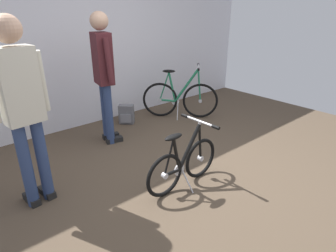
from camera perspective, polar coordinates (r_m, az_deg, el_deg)
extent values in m
plane|color=brown|center=(3.45, 3.85, -9.38)|extent=(6.88, 6.88, 0.00)
cube|color=silver|center=(4.81, -15.78, 18.16)|extent=(6.88, 0.10, 3.03)
torus|color=black|center=(3.29, 6.50, -6.42)|extent=(0.47, 0.05, 0.47)
cylinder|color=#B7B7BC|center=(3.29, 6.50, -6.42)|extent=(0.06, 0.05, 0.06)
torus|color=black|center=(2.96, -0.68, -9.90)|extent=(0.47, 0.05, 0.47)
cylinder|color=#B7B7BC|center=(2.96, -0.68, -9.90)|extent=(0.06, 0.05, 0.06)
cylinder|color=black|center=(3.02, 0.82, -9.28)|extent=(0.21, 0.04, 0.05)
cylinder|color=black|center=(3.07, 4.28, -4.22)|extent=(0.33, 0.05, 0.46)
cylinder|color=black|center=(2.96, 1.69, -5.76)|extent=(0.12, 0.04, 0.40)
cylinder|color=black|center=(3.02, 0.82, -9.28)|extent=(0.21, 0.03, 0.04)
cylinder|color=black|center=(3.18, 6.41, -3.19)|extent=(0.07, 0.03, 0.43)
cylinder|color=black|center=(2.89, 0.20, -6.31)|extent=(0.14, 0.03, 0.38)
ellipsoid|color=black|center=(2.83, 1.10, -2.22)|extent=(0.22, 0.10, 0.05)
cylinder|color=#B7B7BC|center=(3.07, 6.32, 0.60)|extent=(0.03, 0.03, 0.04)
cylinder|color=#B7B7BC|center=(3.06, 6.34, 0.95)|extent=(0.04, 0.44, 0.03)
cylinder|color=black|center=(2.93, 9.52, -0.24)|extent=(0.04, 0.09, 0.04)
cylinder|color=black|center=(3.20, 3.42, 2.04)|extent=(0.04, 0.09, 0.04)
cylinder|color=#B7B7BC|center=(3.08, 2.24, -8.69)|extent=(0.14, 0.02, 0.14)
cylinder|color=#B7B7BC|center=(3.12, 3.90, -10.93)|extent=(0.02, 0.19, 0.22)
torus|color=black|center=(5.04, 6.47, 5.01)|extent=(0.46, 0.47, 0.62)
cylinder|color=#B7B7BC|center=(5.04, 6.47, 5.01)|extent=(0.08, 0.08, 0.06)
torus|color=black|center=(5.07, -1.60, 5.25)|extent=(0.46, 0.47, 0.62)
cylinder|color=#B7B7BC|center=(5.07, -1.60, 5.25)|extent=(0.08, 0.08, 0.06)
cylinder|color=#1E724C|center=(5.06, -0.08, 5.13)|extent=(0.22, 0.22, 0.05)
cylinder|color=#1E724C|center=(4.97, 3.71, 8.07)|extent=(0.32, 0.33, 0.59)
cylinder|color=#1E724C|center=(4.99, 0.82, 7.81)|extent=(0.13, 0.13, 0.52)
cylinder|color=#1E724C|center=(5.06, -0.08, 5.13)|extent=(0.21, 0.21, 0.04)
cylinder|color=#1E724C|center=(4.96, 6.28, 8.07)|extent=(0.08, 0.08, 0.56)
cylinder|color=#1E724C|center=(4.99, -0.73, 7.93)|extent=(0.14, 0.14, 0.50)
ellipsoid|color=black|center=(4.93, 0.17, 10.91)|extent=(0.22, 0.22, 0.05)
cylinder|color=#B7B7BC|center=(4.90, 6.09, 11.45)|extent=(0.03, 0.03, 0.04)
cylinder|color=#B7B7BC|center=(4.89, 6.10, 11.68)|extent=(0.33, 0.33, 0.03)
cylinder|color=black|center=(4.68, 6.13, 11.17)|extent=(0.09, 0.09, 0.04)
cylinder|color=black|center=(5.11, 6.07, 12.15)|extent=(0.09, 0.09, 0.04)
cylinder|color=#B7B7BC|center=(5.05, 1.45, 5.01)|extent=(0.11, 0.11, 0.14)
cylinder|color=#B7B7BC|center=(5.01, 1.93, 3.00)|extent=(0.15, 0.15, 0.29)
cylinder|color=navy|center=(3.08, -23.76, -6.34)|extent=(0.11, 0.11, 0.87)
cube|color=black|center=(3.32, -23.04, -12.06)|extent=(0.12, 0.25, 0.07)
cylinder|color=navy|center=(3.04, -26.47, -7.30)|extent=(0.11, 0.11, 0.87)
cube|color=black|center=(3.28, -25.59, -13.04)|extent=(0.12, 0.25, 0.07)
cube|color=beige|center=(2.79, -27.70, 7.07)|extent=(0.34, 0.24, 0.67)
cylinder|color=beige|center=(2.88, -23.94, 8.10)|extent=(0.11, 0.13, 0.57)
sphere|color=tan|center=(2.73, -29.55, 16.59)|extent=(0.23, 0.23, 0.23)
cylinder|color=navy|center=(4.08, -11.73, 2.18)|extent=(0.11, 0.11, 0.87)
cube|color=black|center=(4.24, -10.66, -2.73)|extent=(0.25, 0.14, 0.07)
cylinder|color=navy|center=(4.22, -12.41, 2.84)|extent=(0.11, 0.11, 0.87)
cube|color=black|center=(4.38, -11.36, -1.94)|extent=(0.25, 0.14, 0.07)
cube|color=#4C1E23|center=(3.96, -12.99, 12.98)|extent=(0.26, 0.35, 0.67)
cylinder|color=#4C1E23|center=(3.76, -11.80, 12.58)|extent=(0.12, 0.12, 0.57)
cylinder|color=#4C1E23|center=(4.16, -13.67, 13.35)|extent=(0.12, 0.11, 0.57)
sphere|color=tan|center=(3.91, -13.63, 19.78)|extent=(0.23, 0.23, 0.23)
cube|color=slate|center=(4.86, -8.31, 2.37)|extent=(0.28, 0.27, 0.32)
cube|color=gray|center=(4.80, -8.46, 1.48)|extent=(0.15, 0.14, 0.14)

